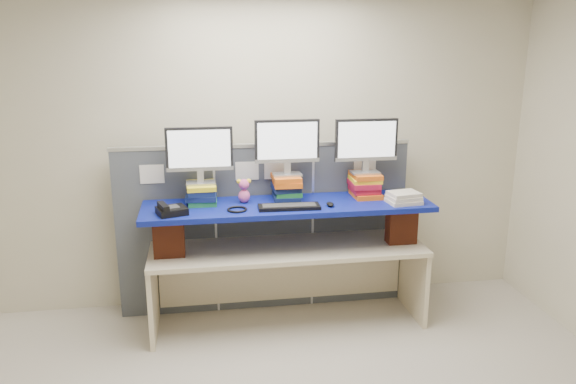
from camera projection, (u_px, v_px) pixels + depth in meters
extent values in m
cube|color=beige|center=(300.00, 222.00, 3.16)|extent=(5.00, 4.00, 2.80)
cube|color=#42464D|center=(166.00, 234.00, 4.89)|extent=(0.85, 0.05, 1.50)
cube|color=#42464D|center=(265.00, 229.00, 5.02)|extent=(0.85, 0.05, 1.50)
cube|color=#42464D|center=(358.00, 225.00, 5.15)|extent=(0.85, 0.05, 1.50)
cube|color=silver|center=(264.00, 145.00, 4.82)|extent=(2.60, 0.06, 0.03)
cube|color=white|center=(152.00, 174.00, 4.71)|extent=(0.20, 0.00, 0.16)
cube|color=white|center=(247.00, 171.00, 4.83)|extent=(0.20, 0.00, 0.16)
cube|color=white|center=(276.00, 170.00, 4.87)|extent=(0.20, 0.00, 0.16)
cube|color=white|center=(365.00, 167.00, 4.99)|extent=(0.20, 0.00, 0.16)
cube|color=beige|center=(288.00, 249.00, 4.74)|extent=(2.31, 0.68, 0.04)
cube|color=beige|center=(153.00, 296.00, 4.65)|extent=(0.04, 0.63, 0.66)
cube|color=beige|center=(413.00, 278.00, 5.00)|extent=(0.04, 0.63, 0.66)
cube|color=maroon|center=(169.00, 236.00, 4.49)|extent=(0.25, 0.14, 0.34)
cube|color=maroon|center=(401.00, 224.00, 4.79)|extent=(0.25, 0.14, 0.34)
cube|color=navy|center=(288.00, 206.00, 4.64)|extent=(2.39, 0.61, 0.04)
cube|color=#1B6732|center=(203.00, 201.00, 4.64)|extent=(0.23, 0.27, 0.04)
cube|color=#101C48|center=(201.00, 196.00, 4.62)|extent=(0.26, 0.29, 0.04)
cube|color=#101C48|center=(201.00, 191.00, 4.61)|extent=(0.23, 0.28, 0.04)
cube|color=yellow|center=(201.00, 186.00, 4.61)|extent=(0.24, 0.30, 0.04)
cube|color=#101C48|center=(286.00, 197.00, 4.75)|extent=(0.23, 0.29, 0.05)
cube|color=#1B6732|center=(288.00, 192.00, 4.75)|extent=(0.23, 0.28, 0.04)
cube|color=#101C48|center=(286.00, 187.00, 4.73)|extent=(0.23, 0.27, 0.05)
cube|color=#CF5713|center=(287.00, 182.00, 4.71)|extent=(0.24, 0.30, 0.04)
cube|color=#CF5713|center=(286.00, 178.00, 4.69)|extent=(0.23, 0.28, 0.04)
cube|color=#CF5713|center=(366.00, 194.00, 4.84)|extent=(0.23, 0.29, 0.04)
cube|color=#A4122A|center=(364.00, 189.00, 4.84)|extent=(0.22, 0.27, 0.05)
cube|color=#A4122A|center=(364.00, 184.00, 4.82)|extent=(0.23, 0.29, 0.04)
cube|color=yellow|center=(365.00, 179.00, 4.82)|extent=(0.25, 0.27, 0.03)
cube|color=#CF5713|center=(366.00, 175.00, 4.81)|extent=(0.23, 0.29, 0.04)
cube|color=#9B9B9F|center=(201.00, 183.00, 4.59)|extent=(0.24, 0.15, 0.02)
cube|color=#9B9B9F|center=(201.00, 176.00, 4.58)|extent=(0.05, 0.04, 0.10)
cube|color=black|center=(199.00, 149.00, 4.52)|extent=(0.54, 0.04, 0.35)
cube|color=white|center=(199.00, 149.00, 4.50)|extent=(0.49, 0.01, 0.31)
cube|color=#9B9B9F|center=(287.00, 174.00, 4.69)|extent=(0.24, 0.15, 0.02)
cube|color=#9B9B9F|center=(287.00, 168.00, 4.68)|extent=(0.05, 0.04, 0.10)
cube|color=black|center=(287.00, 141.00, 4.62)|extent=(0.54, 0.04, 0.35)
cube|color=white|center=(288.00, 141.00, 4.60)|extent=(0.49, 0.01, 0.31)
cube|color=#9B9B9F|center=(365.00, 172.00, 4.80)|extent=(0.24, 0.15, 0.02)
cube|color=#9B9B9F|center=(365.00, 166.00, 4.78)|extent=(0.05, 0.04, 0.10)
cube|color=black|center=(366.00, 140.00, 4.72)|extent=(0.54, 0.04, 0.35)
cube|color=white|center=(367.00, 140.00, 4.71)|extent=(0.49, 0.01, 0.31)
cube|color=black|center=(289.00, 207.00, 4.50)|extent=(0.50, 0.18, 0.03)
cube|color=#2C2C2E|center=(289.00, 205.00, 4.49)|extent=(0.43, 0.12, 0.00)
ellipsoid|color=black|center=(330.00, 204.00, 4.56)|extent=(0.07, 0.11, 0.03)
cube|color=black|center=(172.00, 211.00, 4.35)|extent=(0.27, 0.25, 0.05)
cube|color=#2C2C2E|center=(172.00, 207.00, 4.34)|extent=(0.14, 0.14, 0.01)
cube|color=black|center=(163.00, 206.00, 4.31)|extent=(0.11, 0.20, 0.04)
torus|color=black|center=(237.00, 209.00, 4.44)|extent=(0.21, 0.21, 0.02)
ellipsoid|color=#D3508F|center=(244.00, 196.00, 4.65)|extent=(0.10, 0.09, 0.11)
sphere|color=#D3508F|center=(244.00, 184.00, 4.62)|extent=(0.09, 0.09, 0.09)
sphere|color=yellow|center=(239.00, 181.00, 4.61)|extent=(0.04, 0.04, 0.04)
sphere|color=yellow|center=(249.00, 181.00, 4.62)|extent=(0.04, 0.04, 0.04)
cube|color=beige|center=(404.00, 201.00, 4.65)|extent=(0.29, 0.24, 0.03)
cube|color=beige|center=(404.00, 198.00, 4.64)|extent=(0.27, 0.23, 0.03)
cube|color=beige|center=(404.00, 194.00, 4.63)|extent=(0.26, 0.22, 0.03)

